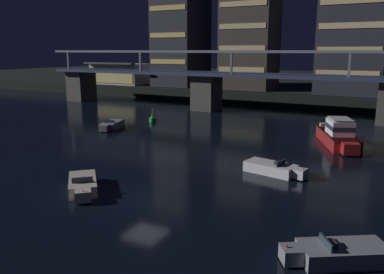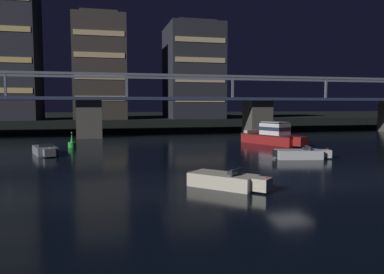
% 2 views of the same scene
% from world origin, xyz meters
% --- Properties ---
extents(ground_plane, '(400.00, 400.00, 0.00)m').
position_xyz_m(ground_plane, '(0.00, 0.00, 0.00)').
color(ground_plane, black).
extents(far_riverbank, '(240.00, 80.00, 2.20)m').
position_xyz_m(far_riverbank, '(0.00, 84.53, 1.10)').
color(far_riverbank, black).
rests_on(far_riverbank, ground).
extents(river_bridge, '(86.01, 6.40, 9.38)m').
position_xyz_m(river_bridge, '(-0.00, 36.52, 4.21)').
color(river_bridge, '#4C4944').
rests_on(river_bridge, ground).
extents(tower_west_low, '(8.60, 10.84, 25.76)m').
position_xyz_m(tower_west_low, '(-26.70, 51.96, 14.93)').
color(tower_west_low, '#282833').
rests_on(tower_west_low, far_riverbank).
extents(tower_west_tall, '(9.46, 8.58, 19.55)m').
position_xyz_m(tower_west_tall, '(-11.75, 51.63, 11.82)').
color(tower_west_tall, '#38332D').
rests_on(tower_west_tall, far_riverbank).
extents(tower_central, '(10.32, 12.64, 18.79)m').
position_xyz_m(tower_central, '(6.27, 52.74, 11.44)').
color(tower_central, '#282833').
rests_on(tower_central, far_riverbank).
extents(waterfront_pavilion, '(12.40, 7.40, 4.70)m').
position_xyz_m(waterfront_pavilion, '(-40.11, 48.44, 4.44)').
color(waterfront_pavilion, '#B2AD9E').
rests_on(waterfront_pavilion, far_riverbank).
extents(cabin_cruiser_near_left, '(5.52, 9.24, 2.79)m').
position_xyz_m(cabin_cruiser_near_left, '(8.90, 21.23, 1.05)').
color(cabin_cruiser_near_left, maroon).
rests_on(cabin_cruiser_near_left, ground).
extents(speedboat_near_center, '(4.81, 3.75, 1.16)m').
position_xyz_m(speedboat_near_center, '(12.19, -2.25, 0.41)').
color(speedboat_near_center, gray).
rests_on(speedboat_near_center, ground).
extents(speedboat_near_right, '(5.22, 2.52, 1.16)m').
position_xyz_m(speedboat_near_right, '(5.82, 9.01, 0.41)').
color(speedboat_near_right, silver).
rests_on(speedboat_near_right, ground).
extents(speedboat_mid_left, '(4.35, 4.43, 1.16)m').
position_xyz_m(speedboat_mid_left, '(-4.51, -0.81, 0.41)').
color(speedboat_mid_left, beige).
rests_on(speedboat_mid_left, ground).
extents(speedboat_mid_center, '(2.87, 5.16, 1.16)m').
position_xyz_m(speedboat_mid_center, '(-16.94, 17.25, 0.41)').
color(speedboat_mid_center, gray).
rests_on(speedboat_mid_center, ground).
extents(channel_buoy, '(0.90, 0.90, 1.76)m').
position_xyz_m(channel_buoy, '(-14.90, 23.29, 0.48)').
color(channel_buoy, green).
rests_on(channel_buoy, ground).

